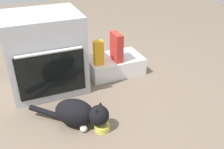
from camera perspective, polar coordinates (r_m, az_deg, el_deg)
name	(u,v)px	position (r m, az deg, el deg)	size (l,w,h in m)	color
ground	(63,115)	(2.09, -10.99, -8.94)	(8.00, 8.00, 0.00)	#6B5B4C
oven	(45,53)	(2.32, -15.00, 4.84)	(0.65, 0.58, 0.70)	#B7BABF
pantry_cabinet	(115,65)	(2.61, 0.63, 2.25)	(0.56, 0.36, 0.17)	white
food_bowl	(102,127)	(1.90, -2.24, -11.76)	(0.12, 0.12, 0.07)	#D1D14C
cat	(79,113)	(1.89, -7.48, -8.67)	(0.54, 0.45, 0.22)	black
juice_carton	(99,53)	(2.38, -3.09, 4.94)	(0.09, 0.06, 0.24)	orange
cereal_box	(117,47)	(2.46, 1.05, 6.27)	(0.07, 0.18, 0.28)	#B72D28
sauce_jar	(98,51)	(2.55, -3.28, 5.42)	(0.08, 0.08, 0.14)	#D16023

